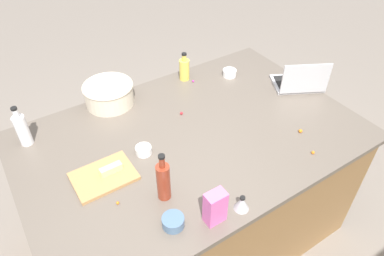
{
  "coord_description": "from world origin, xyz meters",
  "views": [
    {
      "loc": [
        0.8,
        1.23,
        2.2
      ],
      "look_at": [
        0.0,
        0.0,
        0.95
      ],
      "focal_mm": 33.01,
      "sensor_mm": 36.0,
      "label": 1
    }
  ],
  "objects": [
    {
      "name": "ramekin_small",
      "position": [
        0.39,
        0.45,
        0.92
      ],
      "size": [
        0.1,
        0.1,
        0.05
      ],
      "primitive_type": "cylinder",
      "color": "slate",
      "rests_on": "island_counter"
    },
    {
      "name": "candy_4",
      "position": [
        0.54,
        0.21,
        0.91
      ],
      "size": [
        0.01,
        0.01,
        0.01
      ],
      "primitive_type": "sphere",
      "color": "orange",
      "rests_on": "island_counter"
    },
    {
      "name": "bottle_vinegar",
      "position": [
        0.78,
        -0.43,
        1.0
      ],
      "size": [
        0.07,
        0.07,
        0.24
      ],
      "color": "white",
      "rests_on": "island_counter"
    },
    {
      "name": "ramekin_wide",
      "position": [
        -0.55,
        -0.37,
        0.92
      ],
      "size": [
        0.09,
        0.09,
        0.05
      ],
      "primitive_type": "cylinder",
      "color": "white",
      "rests_on": "island_counter"
    },
    {
      "name": "butter_stick_left",
      "position": [
        0.49,
        0.03,
        0.94
      ],
      "size": [
        0.11,
        0.04,
        0.04
      ],
      "primitive_type": "cube",
      "rotation": [
        0.0,
        0.0,
        0.02
      ],
      "color": "#F4E58C",
      "rests_on": "cutting_board"
    },
    {
      "name": "island_counter",
      "position": [
        0.0,
        0.0,
        0.45
      ],
      "size": [
        1.87,
        1.23,
        0.9
      ],
      "color": "olive",
      "rests_on": "ground"
    },
    {
      "name": "candy_3",
      "position": [
        -0.45,
        0.47,
        0.91
      ],
      "size": [
        0.02,
        0.02,
        0.02
      ],
      "primitive_type": "sphere",
      "color": "orange",
      "rests_on": "island_counter"
    },
    {
      "name": "bottle_oil",
      "position": [
        -0.27,
        -0.51,
        0.98
      ],
      "size": [
        0.07,
        0.07,
        0.19
      ],
      "color": "#DBC64C",
      "rests_on": "island_counter"
    },
    {
      "name": "bottle_soy",
      "position": [
        0.34,
        0.29,
        1.01
      ],
      "size": [
        0.06,
        0.06,
        0.26
      ],
      "color": "maroon",
      "rests_on": "island_counter"
    },
    {
      "name": "candy_2",
      "position": [
        -0.52,
        0.31,
        0.91
      ],
      "size": [
        0.02,
        0.02,
        0.02
      ],
      "primitive_type": "sphere",
      "color": "orange",
      "rests_on": "island_counter"
    },
    {
      "name": "ground_plane",
      "position": [
        0.0,
        0.0,
        0.0
      ],
      "size": [
        12.0,
        12.0,
        0.0
      ],
      "primitive_type": "plane",
      "color": "slate"
    },
    {
      "name": "candy_1",
      "position": [
        -0.3,
        -0.44,
        0.91
      ],
      "size": [
        0.01,
        0.01,
        0.01
      ],
      "primitive_type": "sphere",
      "color": "#CC3399",
      "rests_on": "island_counter"
    },
    {
      "name": "candy_0",
      "position": [
        -0.05,
        -0.19,
        0.91
      ],
      "size": [
        0.02,
        0.02,
        0.02
      ],
      "primitive_type": "sphere",
      "color": "red",
      "rests_on": "island_counter"
    },
    {
      "name": "laptop",
      "position": [
        -0.84,
        -0.01,
        0.95
      ],
      "size": [
        0.38,
        0.35,
        0.22
      ],
      "color": "#B7B7BC",
      "rests_on": "island_counter"
    },
    {
      "name": "cutting_board",
      "position": [
        0.53,
        0.03,
        0.91
      ],
      "size": [
        0.3,
        0.22,
        0.02
      ],
      "primitive_type": "cube",
      "color": "#AD7F4C",
      "rests_on": "island_counter"
    },
    {
      "name": "ramekin_medium",
      "position": [
        0.29,
        -0.02,
        0.92
      ],
      "size": [
        0.08,
        0.08,
        0.04
      ],
      "primitive_type": "cylinder",
      "color": "white",
      "rests_on": "island_counter"
    },
    {
      "name": "mixing_bowl_large",
      "position": [
        0.26,
        -0.53,
        0.97
      ],
      "size": [
        0.31,
        0.31,
        0.13
      ],
      "color": "beige",
      "rests_on": "island_counter"
    },
    {
      "name": "candy_bag",
      "position": [
        0.22,
        0.52,
        0.99
      ],
      "size": [
        0.09,
        0.06,
        0.17
      ],
      "primitive_type": "cube",
      "color": "pink",
      "rests_on": "island_counter"
    },
    {
      "name": "kitchen_timer",
      "position": [
        0.09,
        0.54,
        0.94
      ],
      "size": [
        0.07,
        0.07,
        0.08
      ],
      "color": "#B2B2B7",
      "rests_on": "island_counter"
    }
  ]
}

